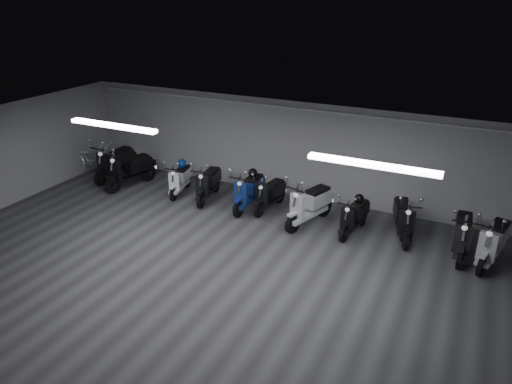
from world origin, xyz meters
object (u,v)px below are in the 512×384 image
at_px(scooter_1, 129,164).
at_px(scooter_10, 495,235).
at_px(helmet_1, 359,198).
at_px(scooter_9, 463,228).
at_px(helmet_2, 253,173).
at_px(scooter_7, 355,211).
at_px(bicycle, 92,156).
at_px(scooter_6, 310,198).
at_px(helmet_0, 182,164).
at_px(scooter_3, 208,178).
at_px(scooter_5, 270,190).
at_px(scooter_4, 249,186).
at_px(scooter_2, 180,175).
at_px(scooter_0, 114,157).
at_px(scooter_8, 404,213).

distance_m(scooter_1, scooter_10, 10.08).
distance_m(scooter_10, helmet_1, 3.10).
bearing_deg(scooter_9, helmet_2, 173.84).
relative_size(scooter_7, bicycle, 0.78).
distance_m(scooter_6, helmet_2, 1.91).
bearing_deg(scooter_1, helmet_0, 29.45).
bearing_deg(scooter_3, scooter_5, -5.56).
bearing_deg(helmet_2, bicycle, -177.57).
height_order(scooter_4, helmet_0, scooter_4).
bearing_deg(scooter_3, bicycle, 170.25).
bearing_deg(scooter_5, bicycle, -171.66).
bearing_deg(scooter_9, scooter_7, 178.77).
bearing_deg(bicycle, scooter_4, -90.11).
distance_m(scooter_2, scooter_4, 2.30).
relative_size(scooter_0, scooter_7, 1.21).
bearing_deg(scooter_2, scooter_9, -13.04).
bearing_deg(scooter_0, scooter_6, -1.99).
xyz_separation_m(scooter_1, scooter_9, (9.45, 0.08, -0.05)).
xyz_separation_m(scooter_8, bicycle, (-9.82, -0.15, 0.01)).
xyz_separation_m(scooter_0, scooter_1, (0.88, -0.32, -0.00)).
bearing_deg(scooter_2, helmet_0, 90.00).
relative_size(scooter_6, scooter_7, 1.21).
bearing_deg(helmet_2, helmet_0, -179.77).
xyz_separation_m(scooter_2, scooter_9, (7.79, -0.15, 0.10)).
height_order(scooter_3, bicycle, bicycle).
bearing_deg(scooter_10, helmet_2, -170.54).
height_order(scooter_6, scooter_7, scooter_6).
xyz_separation_m(scooter_1, scooter_7, (6.97, 0.04, -0.13)).
distance_m(scooter_2, scooter_10, 8.43).
xyz_separation_m(scooter_6, scooter_9, (3.65, 0.07, -0.05)).
bearing_deg(bicycle, helmet_2, -87.56).
xyz_separation_m(scooter_0, scooter_8, (8.98, 0.03, -0.07)).
height_order(scooter_0, scooter_7, scooter_0).
height_order(scooter_8, helmet_0, scooter_8).
distance_m(scooter_3, helmet_0, 1.07).
bearing_deg(scooter_0, scooter_3, -1.01).
bearing_deg(scooter_3, scooter_4, -10.68).
bearing_deg(scooter_7, helmet_0, -175.65).
distance_m(scooter_10, helmet_0, 8.48).
height_order(helmet_0, helmet_2, helmet_2).
bearing_deg(helmet_2, scooter_7, -7.90).
height_order(scooter_8, bicycle, bicycle).
height_order(scooter_3, scooter_4, scooter_4).
relative_size(scooter_2, scooter_5, 0.97).
bearing_deg(scooter_0, scooter_4, -0.77).
xyz_separation_m(scooter_0, scooter_2, (2.54, -0.10, -0.14)).
distance_m(scooter_9, helmet_0, 7.84).
distance_m(scooter_1, helmet_0, 1.68).
bearing_deg(scooter_5, helmet_0, -174.67).
distance_m(scooter_0, scooter_5, 5.41).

